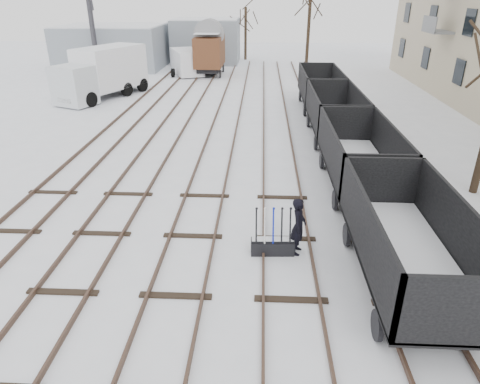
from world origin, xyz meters
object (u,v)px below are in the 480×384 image
at_px(box_van_wagon, 210,50).
at_px(lorry, 103,73).
at_px(panel_van, 187,62).
at_px(ground_frame, 273,245).
at_px(freight_wagon_a, 406,255).
at_px(worker, 298,226).
at_px(crane, 96,48).

relative_size(box_van_wagon, lorry, 0.62).
distance_m(box_van_wagon, panel_van, 2.46).
bearing_deg(ground_frame, freight_wagon_a, -24.92).
bearing_deg(lorry, freight_wagon_a, -30.44).
distance_m(worker, lorry, 23.76).
height_order(panel_van, crane, crane).
xyz_separation_m(worker, lorry, (-12.72, 20.05, 0.92)).
bearing_deg(lorry, panel_van, 89.78).
relative_size(worker, lorry, 0.22).
bearing_deg(box_van_wagon, worker, -77.90).
distance_m(panel_van, crane, 8.25).
height_order(ground_frame, box_van_wagon, box_van_wagon).
height_order(worker, crane, crane).
relative_size(freight_wagon_a, box_van_wagon, 1.24).
height_order(ground_frame, lorry, lorry).
relative_size(ground_frame, panel_van, 0.27).
xyz_separation_m(ground_frame, crane, (-15.63, 29.14, 2.13)).
xyz_separation_m(freight_wagon_a, box_van_wagon, (-8.76, 31.37, 1.25)).
bearing_deg(panel_van, crane, 164.47).
relative_size(ground_frame, crane, 0.16).
bearing_deg(worker, freight_wagon_a, -107.12).
bearing_deg(lorry, box_van_wagon, 79.85).
bearing_deg(box_van_wagon, lorry, -123.48).
xyz_separation_m(freight_wagon_a, crane, (-19.07, 30.53, 1.44)).
xyz_separation_m(worker, freight_wagon_a, (2.70, -1.49, 0.07)).
distance_m(ground_frame, box_van_wagon, 30.51).
distance_m(ground_frame, worker, 0.98).
relative_size(ground_frame, worker, 0.83).
xyz_separation_m(lorry, crane, (-3.65, 8.99, 0.59)).
bearing_deg(crane, lorry, -85.49).
height_order(box_van_wagon, lorry, box_van_wagon).
xyz_separation_m(ground_frame, freight_wagon_a, (3.45, -1.39, 0.68)).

